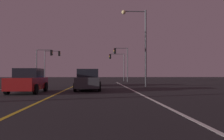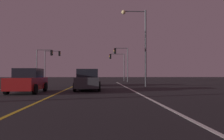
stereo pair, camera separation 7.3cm
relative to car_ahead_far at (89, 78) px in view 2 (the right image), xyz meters
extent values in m
cube|color=silver|center=(3.82, -10.12, -0.82)|extent=(0.16, 42.21, 0.01)
cube|color=gold|center=(-1.67, -10.12, -0.82)|extent=(0.16, 42.21, 0.01)
cylinder|color=black|center=(-0.90, 1.41, -0.48)|extent=(0.22, 0.68, 0.68)
cylinder|color=black|center=(0.90, 1.41, -0.48)|extent=(0.22, 0.68, 0.68)
cylinder|color=black|center=(-0.90, -1.29, -0.48)|extent=(0.22, 0.68, 0.68)
cylinder|color=black|center=(0.90, -1.29, -0.48)|extent=(0.22, 0.68, 0.68)
cube|color=navy|center=(0.00, 0.06, -0.16)|extent=(1.80, 4.30, 0.80)
cube|color=black|center=(0.00, -0.19, 0.56)|extent=(1.60, 2.10, 0.64)
cube|color=red|center=(-0.60, -2.04, -0.06)|extent=(0.24, 0.08, 0.16)
cube|color=red|center=(0.60, -2.04, -0.06)|extent=(0.24, 0.08, 0.16)
cylinder|color=black|center=(-0.66, -6.25, -0.48)|extent=(0.22, 0.68, 0.68)
cylinder|color=black|center=(1.14, -6.25, -0.48)|extent=(0.22, 0.68, 0.68)
cylinder|color=black|center=(-0.66, -8.95, -0.48)|extent=(0.22, 0.68, 0.68)
cylinder|color=black|center=(1.14, -8.95, -0.48)|extent=(0.22, 0.68, 0.68)
cube|color=#38383D|center=(0.24, -7.60, -0.16)|extent=(1.80, 4.30, 0.80)
cube|color=black|center=(0.24, -7.85, 0.56)|extent=(1.60, 2.10, 0.64)
cube|color=red|center=(-0.36, -9.70, -0.06)|extent=(0.24, 0.08, 0.16)
cube|color=red|center=(0.84, -9.70, -0.06)|extent=(0.24, 0.08, 0.16)
cylinder|color=black|center=(-2.93, -11.20, -0.48)|extent=(0.22, 0.68, 0.68)
cylinder|color=black|center=(-4.73, -11.20, -0.48)|extent=(0.22, 0.68, 0.68)
cylinder|color=black|center=(-2.93, -8.50, -0.48)|extent=(0.22, 0.68, 0.68)
cylinder|color=black|center=(-4.73, -8.50, -0.48)|extent=(0.22, 0.68, 0.68)
cube|color=maroon|center=(-3.83, -9.85, -0.16)|extent=(1.80, 4.30, 0.80)
cube|color=black|center=(-3.83, -9.60, 0.56)|extent=(1.60, 2.10, 0.64)
cube|color=red|center=(-3.23, -7.75, -0.06)|extent=(0.24, 0.08, 0.16)
cube|color=red|center=(-4.43, -7.75, -0.06)|extent=(0.24, 0.08, 0.16)
cylinder|color=#4C4C51|center=(5.69, 11.48, 1.99)|extent=(0.14, 0.14, 5.61)
cylinder|color=#4C4C51|center=(4.67, 11.48, 4.74)|extent=(2.03, 0.10, 0.10)
cube|color=black|center=(3.65, 11.48, 4.29)|extent=(0.28, 0.36, 0.90)
sphere|color=#3A0605|center=(3.49, 11.48, 4.59)|extent=(0.20, 0.20, 0.20)
sphere|color=orange|center=(3.49, 11.48, 4.29)|extent=(0.20, 0.20, 0.20)
sphere|color=#063816|center=(3.49, 11.48, 3.99)|extent=(0.20, 0.20, 0.20)
cylinder|color=#4C4C51|center=(-9.02, 11.48, 1.81)|extent=(0.14, 0.14, 5.26)
cylinder|color=#4C4C51|center=(-7.85, 11.48, 4.39)|extent=(2.34, 0.10, 0.10)
cube|color=black|center=(-6.68, 11.48, 3.94)|extent=(0.28, 0.36, 0.90)
sphere|color=#3A0605|center=(-6.52, 11.48, 4.24)|extent=(0.20, 0.20, 0.20)
sphere|color=orange|center=(-6.52, 11.48, 3.94)|extent=(0.20, 0.20, 0.20)
sphere|color=#063816|center=(-6.52, 11.48, 3.64)|extent=(0.20, 0.20, 0.20)
cylinder|color=#4C4C51|center=(5.69, 16.98, 1.74)|extent=(0.14, 0.14, 5.13)
cylinder|color=#4C4C51|center=(4.41, 16.98, 4.25)|extent=(2.56, 0.10, 0.10)
cube|color=black|center=(3.12, 16.98, 3.80)|extent=(0.28, 0.36, 0.90)
sphere|color=#3A0605|center=(2.96, 16.98, 4.10)|extent=(0.20, 0.20, 0.20)
sphere|color=orange|center=(2.96, 16.98, 3.80)|extent=(0.20, 0.20, 0.20)
sphere|color=#063816|center=(2.96, 16.98, 3.50)|extent=(0.20, 0.20, 0.20)
cylinder|color=#4C4C51|center=(-9.02, 16.98, 1.99)|extent=(0.14, 0.14, 5.63)
cylinder|color=#4C4C51|center=(-7.71, 16.98, 4.75)|extent=(2.63, 0.10, 0.10)
cube|color=black|center=(-6.40, 16.98, 4.30)|extent=(0.28, 0.36, 0.90)
sphere|color=#3A0605|center=(-6.24, 16.98, 4.60)|extent=(0.20, 0.20, 0.20)
sphere|color=orange|center=(-6.24, 16.98, 4.30)|extent=(0.20, 0.20, 0.20)
sphere|color=#063816|center=(-6.24, 16.98, 4.00)|extent=(0.20, 0.20, 0.20)
cylinder|color=#4C4C51|center=(5.98, -2.17, 3.21)|extent=(0.18, 0.18, 8.06)
cylinder|color=#4C4C51|center=(4.82, -2.17, 7.09)|extent=(2.33, 0.10, 0.10)
sphere|color=#F9D88C|center=(3.65, -2.17, 6.99)|extent=(0.44, 0.44, 0.44)
camera|label=1|loc=(1.17, -26.15, 0.48)|focal=36.98mm
camera|label=2|loc=(1.24, -26.15, 0.48)|focal=36.98mm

